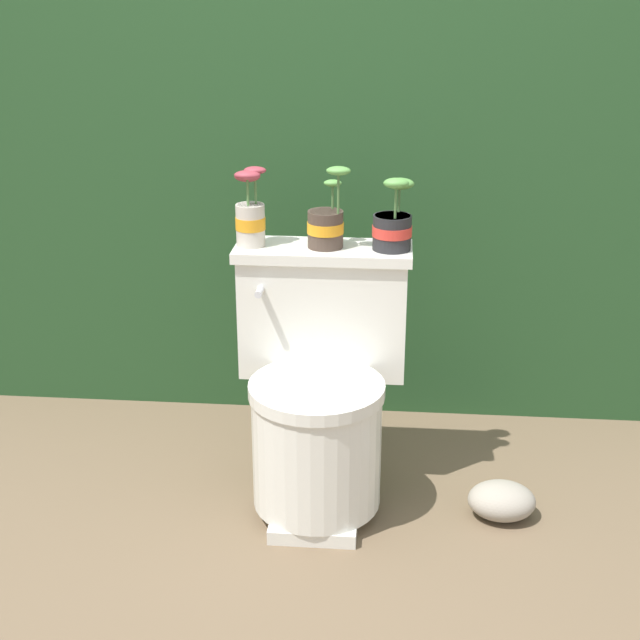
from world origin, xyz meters
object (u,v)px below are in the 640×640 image
at_px(toilet, 319,394).
at_px(potted_plant_left, 250,214).
at_px(potted_plant_midleft, 326,224).
at_px(potted_plant_middle, 393,225).
at_px(garden_stone, 502,501).

relative_size(toilet, potted_plant_left, 3.30).
relative_size(toilet, potted_plant_midleft, 3.15).
bearing_deg(potted_plant_midleft, toilet, -93.84).
relative_size(potted_plant_left, potted_plant_middle, 1.07).
bearing_deg(potted_plant_midleft, potted_plant_left, -179.66).
xyz_separation_m(potted_plant_left, garden_stone, (0.74, -0.19, -0.78)).
height_order(potted_plant_midleft, garden_stone, potted_plant_midleft).
xyz_separation_m(potted_plant_midleft, potted_plant_middle, (0.19, -0.00, 0.00)).
relative_size(toilet, potted_plant_middle, 3.53).
height_order(toilet, potted_plant_left, potted_plant_left).
height_order(potted_plant_left, potted_plant_midleft, potted_plant_midleft).
xyz_separation_m(toilet, potted_plant_midleft, (0.01, 0.13, 0.47)).
relative_size(potted_plant_midleft, garden_stone, 1.22).
height_order(potted_plant_left, potted_plant_middle, potted_plant_left).
bearing_deg(toilet, potted_plant_left, 148.31).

